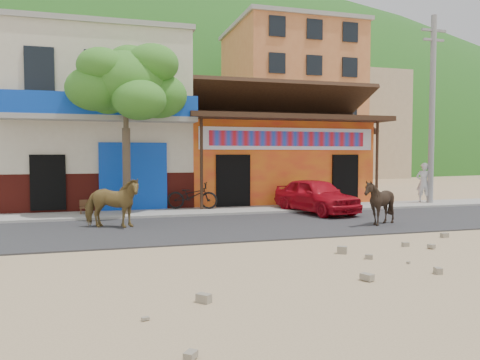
% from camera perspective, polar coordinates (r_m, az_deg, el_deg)
% --- Properties ---
extents(ground, '(120.00, 120.00, 0.00)m').
position_cam_1_polar(ground, '(12.48, 9.57, -7.06)').
color(ground, '#9E825B').
rests_on(ground, ground).
extents(road, '(60.00, 5.00, 0.04)m').
position_cam_1_polar(road, '(14.74, 5.31, -5.39)').
color(road, '#28282B').
rests_on(road, ground).
extents(sidewalk, '(60.00, 2.00, 0.12)m').
position_cam_1_polar(sidewalk, '(18.00, 1.20, -3.71)').
color(sidewalk, gray).
rests_on(sidewalk, ground).
extents(dance_club, '(8.00, 6.00, 3.60)m').
position_cam_1_polar(dance_club, '(22.31, 3.02, 2.08)').
color(dance_club, orange).
rests_on(dance_club, ground).
extents(cafe_building, '(7.00, 6.00, 7.00)m').
position_cam_1_polar(cafe_building, '(21.09, -16.71, 6.52)').
color(cafe_building, beige).
rests_on(cafe_building, ground).
extents(apartment_front, '(9.00, 9.00, 12.00)m').
position_cam_1_polar(apartment_front, '(38.07, 6.05, 8.81)').
color(apartment_front, '#CC723F').
rests_on(apartment_front, ground).
extents(apartment_rear, '(8.00, 8.00, 10.00)m').
position_cam_1_polar(apartment_rear, '(47.32, 13.43, 6.41)').
color(apartment_rear, tan).
rests_on(apartment_rear, ground).
extents(hillside, '(100.00, 40.00, 24.00)m').
position_cam_1_polar(hillside, '(81.82, -12.59, 9.90)').
color(hillside, '#194C14').
rests_on(hillside, ground).
extents(tree, '(3.00, 3.00, 6.00)m').
position_cam_1_polar(tree, '(16.89, -13.72, 6.16)').
color(tree, '#2D721E').
rests_on(tree, sidewalk).
extents(utility_pole, '(0.24, 0.24, 8.00)m').
position_cam_1_polar(utility_pole, '(21.88, 22.37, 7.92)').
color(utility_pole, gray).
rests_on(utility_pole, sidewalk).
extents(cow_tan, '(1.90, 1.31, 1.47)m').
position_cam_1_polar(cow_tan, '(14.27, -15.37, -2.71)').
color(cow_tan, olive).
rests_on(cow_tan, road).
extents(cow_dark, '(1.50, 1.39, 1.39)m').
position_cam_1_polar(cow_dark, '(14.91, 16.62, -2.65)').
color(cow_dark, black).
rests_on(cow_dark, road).
extents(red_car, '(2.31, 4.03, 1.29)m').
position_cam_1_polar(red_car, '(17.53, 9.22, -1.88)').
color(red_car, '#B70D1C').
rests_on(red_car, road).
extents(scooter, '(2.05, 1.27, 1.02)m').
position_cam_1_polar(scooter, '(18.00, -5.84, -1.91)').
color(scooter, black).
rests_on(scooter, sidewalk).
extents(pedestrian, '(0.74, 0.63, 1.72)m').
position_cam_1_polar(pedestrian, '(21.85, 21.48, -0.30)').
color(pedestrian, silver).
rests_on(pedestrian, sidewalk).
extents(cafe_chair_right, '(0.44, 0.44, 0.89)m').
position_cam_1_polar(cafe_chair_right, '(17.36, -18.30, -2.44)').
color(cafe_chair_right, '#473217').
rests_on(cafe_chair_right, sidewalk).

